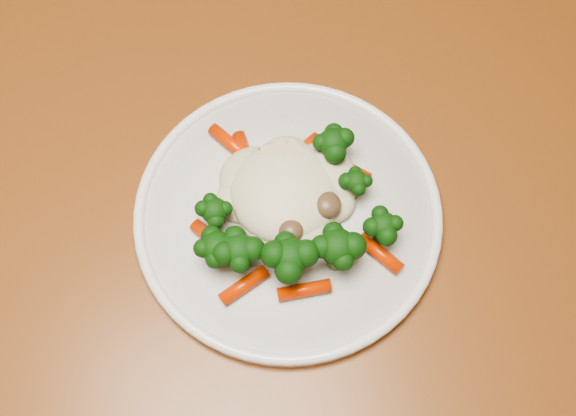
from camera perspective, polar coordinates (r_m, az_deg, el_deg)
The scene contains 3 objects.
dining_table at distance 0.74m, azimuth -5.82°, elevation -4.90°, with size 1.40×1.14×0.75m.
plate at distance 0.64m, azimuth 0.00°, elevation -0.53°, with size 0.27×0.27×0.01m, color white.
meal at distance 0.62m, azimuth 0.10°, elevation -0.06°, with size 0.18×0.18×0.05m.
Camera 1 is at (0.06, -0.24, 1.34)m, focal length 45.00 mm.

